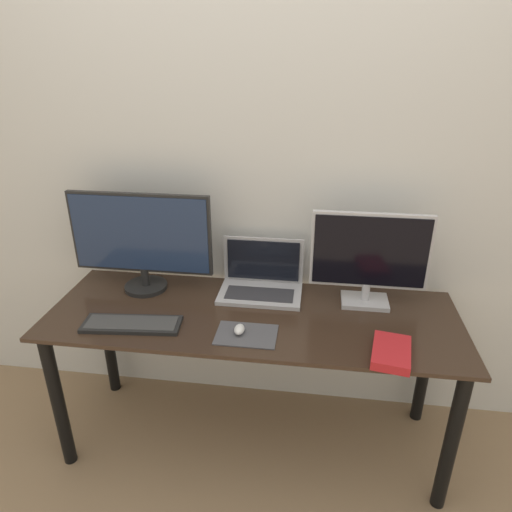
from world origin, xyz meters
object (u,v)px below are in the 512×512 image
at_px(monitor_left, 141,239).
at_px(monitor_right, 369,257).
at_px(laptop, 261,280).
at_px(book, 391,352).
at_px(keyboard, 132,324).
at_px(mouse, 239,329).

height_order(monitor_left, monitor_right, monitor_left).
distance_m(monitor_right, laptop, 0.50).
relative_size(monitor_left, laptop, 1.73).
height_order(monitor_right, book, monitor_right).
height_order(monitor_left, keyboard, monitor_left).
distance_m(monitor_left, keyboard, 0.40).
relative_size(monitor_right, mouse, 7.66).
height_order(monitor_right, mouse, monitor_right).
height_order(laptop, book, laptop).
relative_size(laptop, keyboard, 0.92).
bearing_deg(mouse, laptop, 83.41).
bearing_deg(mouse, monitor_left, 147.69).
bearing_deg(laptop, monitor_left, -175.24).
bearing_deg(book, monitor_right, 99.79).
height_order(monitor_right, laptop, monitor_right).
xyz_separation_m(monitor_left, book, (1.07, -0.38, -0.23)).
xyz_separation_m(monitor_right, keyboard, (-0.95, -0.32, -0.22)).
distance_m(monitor_left, book, 1.16).
xyz_separation_m(monitor_right, laptop, (-0.47, 0.05, -0.17)).
height_order(laptop, mouse, laptop).
bearing_deg(keyboard, laptop, 36.95).
height_order(monitor_left, laptop, monitor_left).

